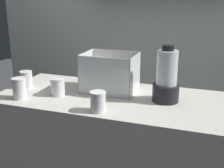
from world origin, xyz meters
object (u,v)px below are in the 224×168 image
juice_cup_beet_far_left (26,81)px  juice_cup_beet_middle (58,88)px  juice_cup_orange_right (98,103)px  carrot_display_bin (110,79)px  juice_cup_mango_left (20,89)px  blender_pitcher (166,79)px

juice_cup_beet_far_left → juice_cup_beet_middle: juice_cup_beet_far_left is taller
juice_cup_beet_middle → juice_cup_orange_right: juice_cup_orange_right is taller
juice_cup_beet_far_left → juice_cup_orange_right: juice_cup_beet_far_left is taller
carrot_display_bin → juice_cup_orange_right: 0.35m
juice_cup_beet_far_left → juice_cup_mango_left: bearing=-66.4°
carrot_display_bin → juice_cup_beet_middle: size_ratio=3.07×
juice_cup_beet_far_left → juice_cup_mango_left: juice_cup_mango_left is taller
blender_pitcher → juice_cup_orange_right: bearing=-138.4°
carrot_display_bin → juice_cup_orange_right: size_ratio=3.02×
juice_cup_beet_far_left → juice_cup_orange_right: size_ratio=1.03×
carrot_display_bin → juice_cup_mango_left: (-0.46, -0.31, -0.02)m
carrot_display_bin → juice_cup_beet_middle: bearing=-145.5°
juice_cup_beet_far_left → juice_cup_orange_right: bearing=-20.1°
blender_pitcher → juice_cup_orange_right: blender_pitcher is taller
juice_cup_beet_middle → juice_cup_beet_far_left: bearing=167.3°
blender_pitcher → juice_cup_beet_middle: 0.65m
carrot_display_bin → juice_cup_beet_far_left: bearing=-166.6°
juice_cup_beet_middle → juice_cup_orange_right: (0.33, -0.16, 0.00)m
juice_cup_beet_middle → blender_pitcher: bearing=10.5°
juice_cup_beet_far_left → juice_cup_beet_middle: bearing=-12.7°
juice_cup_beet_far_left → juice_cup_mango_left: 0.20m
blender_pitcher → juice_cup_mango_left: bearing=-163.6°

